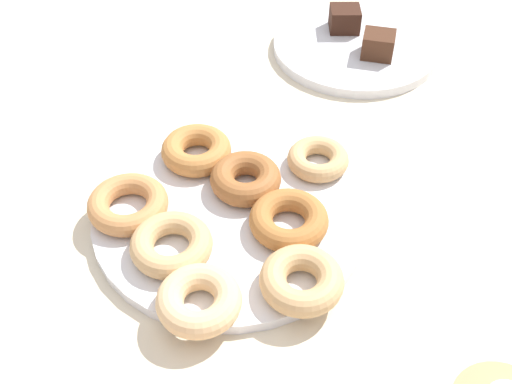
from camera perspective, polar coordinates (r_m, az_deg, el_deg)
The scene contains 13 objects.
ground_plane at distance 0.73m, azimuth -2.35°, elevation -2.27°, with size 2.40×2.40×0.00m, color beige.
donut_plate at distance 0.72m, azimuth -2.37°, elevation -1.88°, with size 0.32×0.32×0.01m, color silver.
donut_0 at distance 0.69m, azimuth 3.07°, elevation -2.62°, with size 0.09×0.09×0.03m, color #AD6B33.
donut_1 at distance 0.73m, azimuth -0.98°, elevation 1.26°, with size 0.09×0.09×0.03m, color #995B2D.
donut_2 at distance 0.72m, azimuth -11.83°, elevation -1.12°, with size 0.09×0.09×0.03m, color #C6844C.
donut_3 at distance 0.77m, azimuth -5.57°, elevation 3.91°, with size 0.09×0.09×0.03m, color #BC7A3D.
donut_4 at distance 0.76m, azimuth 5.79°, elevation 3.07°, with size 0.08×0.08×0.02m, color tan.
donut_5 at distance 0.63m, azimuth 4.27°, elevation -8.19°, with size 0.09×0.09×0.03m, color tan.
donut_6 at distance 0.62m, azimuth -5.33°, elevation -10.01°, with size 0.09×0.09×0.03m, color #EABC84.
donut_7 at distance 0.67m, azimuth -7.88°, elevation -4.87°, with size 0.09×0.09×0.03m, color tan.
cake_plate at distance 1.01m, azimuth 9.19°, elevation 13.20°, with size 0.26×0.26×0.02m, color silver.
brownie_near at distance 1.03m, azimuth 8.26°, elevation 15.66°, with size 0.04×0.05×0.04m, color #381E14.
brownie_far at distance 0.97m, azimuth 11.32°, elevation 13.31°, with size 0.04×0.05×0.04m, color #472819.
Camera 1 is at (0.48, 0.09, 0.53)m, focal length 42.96 mm.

